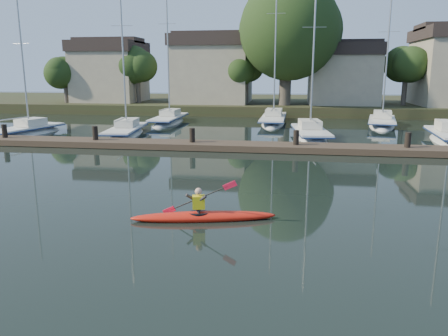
# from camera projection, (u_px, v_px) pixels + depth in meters

# --- Properties ---
(ground) EXTENTS (160.00, 160.00, 0.00)m
(ground) POSITION_uv_depth(u_px,v_px,m) (187.00, 241.00, 11.69)
(ground) COLOR black
(ground) RESTS_ON ground
(kayak) EXTENTS (4.46, 1.55, 1.42)m
(kayak) POSITION_uv_depth(u_px,v_px,m) (203.00, 215.00, 13.29)
(kayak) COLOR red
(kayak) RESTS_ON ground
(dock) EXTENTS (34.00, 2.00, 1.80)m
(dock) POSITION_uv_depth(u_px,v_px,m) (243.00, 146.00, 25.15)
(dock) COLOR #4D3B2C
(dock) RESTS_ON ground
(sailboat_0) EXTENTS (3.27, 7.18, 11.00)m
(sailboat_0) POSITION_uv_depth(u_px,v_px,m) (28.00, 137.00, 31.34)
(sailboat_0) COLOR silver
(sailboat_0) RESTS_ON ground
(sailboat_1) EXTENTS (2.92, 8.05, 12.87)m
(sailboat_1) POSITION_uv_depth(u_px,v_px,m) (126.00, 138.00, 30.97)
(sailboat_1) COLOR silver
(sailboat_1) RESTS_ON ground
(sailboat_3) EXTENTS (2.86, 7.97, 12.58)m
(sailboat_3) POSITION_uv_depth(u_px,v_px,m) (310.00, 140.00, 29.77)
(sailboat_3) COLOR silver
(sailboat_3) RESTS_ON ground
(sailboat_5) EXTENTS (2.17, 8.69, 14.33)m
(sailboat_5) POSITION_uv_depth(u_px,v_px,m) (169.00, 125.00, 38.29)
(sailboat_5) COLOR silver
(sailboat_5) RESTS_ON ground
(sailboat_6) EXTENTS (2.21, 9.89, 15.69)m
(sailboat_6) POSITION_uv_depth(u_px,v_px,m) (273.00, 125.00, 38.21)
(sailboat_6) COLOR silver
(sailboat_6) RESTS_ON ground
(sailboat_7) EXTENTS (3.58, 8.34, 13.04)m
(sailboat_7) POSITION_uv_depth(u_px,v_px,m) (381.00, 128.00, 36.15)
(sailboat_7) COLOR silver
(sailboat_7) RESTS_ON ground
(shore) EXTENTS (90.00, 25.25, 12.75)m
(shore) POSITION_uv_depth(u_px,v_px,m) (282.00, 82.00, 49.63)
(shore) COLOR #2A361B
(shore) RESTS_ON ground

